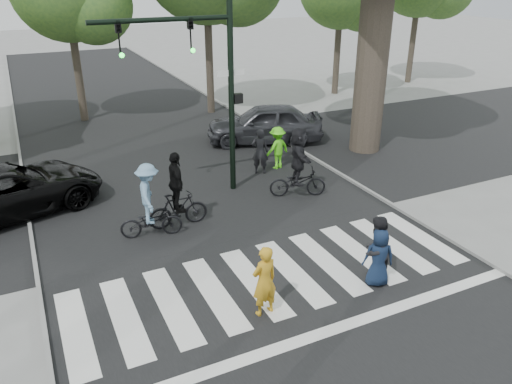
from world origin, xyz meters
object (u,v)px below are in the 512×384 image
Objects in this scene: pedestrian_adult at (376,250)px; cyclist_left at (150,206)px; pedestrian_woman at (264,281)px; cyclist_mid at (177,197)px; traffic_signal at (204,72)px; cyclist_right at (298,166)px; car_grey at (265,123)px; car_suv at (8,191)px; pedestrian_child at (379,257)px.

cyclist_left is at bearing -70.88° from pedestrian_adult.
cyclist_mid reaches higher than pedestrian_woman.
traffic_signal is at bearing -109.41° from pedestrian_woman.
cyclist_right reaches higher than car_grey.
cyclist_left is at bearing -82.75° from pedestrian_woman.
pedestrian_adult is 10.57m from car_suv.
car_suv is at bearing 145.75° from cyclist_mid.
pedestrian_woman is 4.49m from cyclist_left.
car_grey is at bearing -78.28° from pedestrian_child.
car_grey reaches higher than car_suv.
cyclist_right is at bearing -123.43° from pedestrian_adult.
cyclist_right reaches higher than pedestrian_adult.
cyclist_left reaches higher than car_grey.
cyclist_left reaches higher than pedestrian_child.
traffic_signal reaches higher than cyclist_right.
pedestrian_adult is 0.73× the size of cyclist_right.
car_grey is (5.52, 5.62, -0.09)m from cyclist_mid.
cyclist_right is at bearing -30.02° from traffic_signal.
traffic_signal is 7.23m from pedestrian_adult.
pedestrian_adult is at bearing -54.63° from cyclist_mid.
cyclist_mid is at bearing -175.49° from cyclist_right.
traffic_signal is 2.65× the size of cyclist_right.
pedestrian_adult is 0.75× the size of cyclist_mid.
cyclist_right reaches higher than pedestrian_child.
cyclist_left is at bearing -173.35° from cyclist_right.
cyclist_mid is (-3.25, 4.58, 0.08)m from pedestrian_adult.
car_grey reaches higher than pedestrian_woman.
car_suv is at bearing -21.30° from pedestrian_child.
pedestrian_woman is 2.83m from pedestrian_adult.
pedestrian_woman is 1.13× the size of pedestrian_child.
pedestrian_child is at bearing -75.62° from traffic_signal.
pedestrian_adult is at bearing -46.63° from cyclist_left.
pedestrian_woman is at bearing -84.77° from cyclist_mid.
traffic_signal is 2.73× the size of cyclist_mid.
traffic_signal is at bearing 47.89° from cyclist_mid.
cyclist_mid reaches higher than pedestrian_child.
cyclist_right is at bearing 6.65° from cyclist_left.
cyclist_mid is at bearing 16.61° from cyclist_left.
traffic_signal is 7.39m from pedestrian_child.
traffic_signal is 6.71m from car_suv.
pedestrian_adult is 10.45m from car_grey.
car_grey is (6.36, 5.87, -0.10)m from cyclist_left.
cyclist_mid is 7.88m from car_grey.
pedestrian_woman is at bearing -165.22° from car_suv.
cyclist_left is (-2.42, -1.99, -2.99)m from traffic_signal.
cyclist_mid is (-3.23, 4.72, 0.19)m from pedestrian_child.
cyclist_mid is 0.41× the size of car_suv.
traffic_signal is at bearing 39.55° from cyclist_left.
cyclist_mid is (-0.42, 4.56, 0.10)m from pedestrian_woman.
car_suv is at bearing -66.99° from pedestrian_woman.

